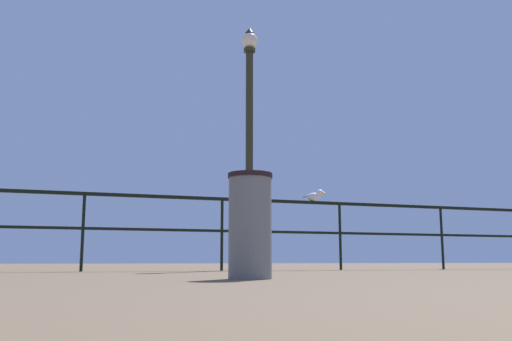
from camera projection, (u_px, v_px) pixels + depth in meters
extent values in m
cube|color=black|center=(283.00, 201.00, 8.87)|extent=(22.36, 0.05, 0.05)
cube|color=black|center=(283.00, 232.00, 8.79)|extent=(22.36, 0.04, 0.04)
cylinder|color=black|center=(83.00, 232.00, 7.76)|extent=(0.04, 0.04, 1.09)
cylinder|color=black|center=(222.00, 234.00, 8.44)|extent=(0.04, 0.04, 1.09)
cylinder|color=black|center=(340.00, 236.00, 9.12)|extent=(0.04, 0.04, 1.09)
cylinder|color=black|center=(442.00, 238.00, 9.81)|extent=(0.04, 0.04, 1.09)
cylinder|color=#2C2C19|center=(249.00, 263.00, 8.84)|extent=(0.30, 0.30, 0.22)
cylinder|color=#2C2C19|center=(249.00, 151.00, 9.14)|extent=(0.12, 0.12, 3.44)
cylinder|color=#2C2C19|center=(250.00, 50.00, 9.42)|extent=(0.20, 0.20, 0.06)
sphere|color=beige|center=(250.00, 41.00, 9.45)|extent=(0.28, 0.28, 0.28)
cone|color=#2C2C19|center=(250.00, 30.00, 9.48)|extent=(0.15, 0.15, 0.10)
ellipsoid|color=white|center=(314.00, 197.00, 9.07)|extent=(0.28, 0.29, 0.14)
ellipsoid|color=gray|center=(314.00, 196.00, 9.07)|extent=(0.23, 0.24, 0.05)
sphere|color=white|center=(320.00, 193.00, 9.02)|extent=(0.11, 0.11, 0.11)
cone|color=gold|center=(324.00, 193.00, 8.98)|extent=(0.07, 0.07, 0.04)
cube|color=gray|center=(306.00, 197.00, 9.14)|extent=(0.10, 0.11, 0.02)
cylinder|color=slate|center=(250.00, 228.00, 4.60)|extent=(0.36, 0.36, 0.84)
cylinder|color=black|center=(250.00, 176.00, 4.67)|extent=(0.38, 0.38, 0.04)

